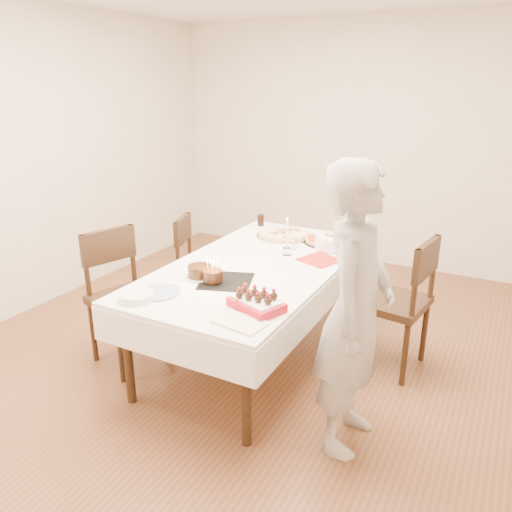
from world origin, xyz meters
The scene contains 22 objects.
floor centered at (0.00, 0.00, 0.00)m, with size 5.00×5.00×0.00m, color brown.
wall_back centered at (0.00, 2.50, 1.35)m, with size 4.50×0.04×2.70m, color beige.
wall_left centered at (-2.25, 0.00, 1.35)m, with size 0.04×5.00×2.70m, color beige.
dining_table centered at (0.01, -0.04, 0.38)m, with size 1.14×2.14×0.75m, color silver.
chair_right_savory centered at (0.95, 0.30, 0.51)m, with size 0.52×0.52×1.02m, color #331F11, non-canonical shape.
chair_left_savory centered at (-0.74, 0.40, 0.46)m, with size 0.47×0.47×0.91m, color #331F11, non-canonical shape.
chair_left_dessert centered at (-0.77, -0.57, 0.51)m, with size 0.52×0.52×1.01m, color #331F11, non-canonical shape.
person centered at (0.95, -0.64, 0.84)m, with size 0.61×0.40×1.67m, color #B1ADA7.
pizza_white centered at (-0.10, 0.68, 0.77)m, with size 0.49×0.49×0.04m, color beige.
pizza_pepperoni centered at (0.27, 0.68, 0.77)m, with size 0.34×0.34×0.04m, color red.
red_placemat centered at (0.40, 0.27, 0.75)m, with size 0.27×0.27×0.01m, color #B21E1E.
pasta_bowl centered at (0.39, 0.58, 0.81)m, with size 0.30×0.30×0.10m, color white.
taper_candle centered at (0.12, 0.26, 0.90)m, with size 0.07×0.07×0.31m, color white.
shaker_pair centered at (0.12, 0.41, 0.79)m, with size 0.07×0.07×0.08m, color white, non-canonical shape.
cola_glass centered at (-0.43, 0.89, 0.80)m, with size 0.06×0.06×0.11m, color black.
layer_cake centered at (-0.20, -0.45, 0.79)m, with size 0.21×0.21×0.09m, color black.
cake_board centered at (-0.01, -0.43, 0.75)m, with size 0.34×0.34×0.01m, color black.
birthday_cake centered at (-0.08, -0.49, 0.83)m, with size 0.13×0.13×0.14m, color #361F0E.
strawberry_box centered at (0.37, -0.71, 0.79)m, with size 0.32×0.21×0.08m, color #AC1321, non-canonical shape.
box_lid centered at (0.38, -0.92, 0.75)m, with size 0.28×0.19×0.02m, color beige.
plate_stack centered at (-0.34, -0.94, 0.77)m, with size 0.22×0.22×0.05m, color white.
china_plate centered at (-0.29, -0.80, 0.76)m, with size 0.28×0.28×0.01m, color white.
Camera 1 is at (1.64, -3.08, 2.03)m, focal length 35.00 mm.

